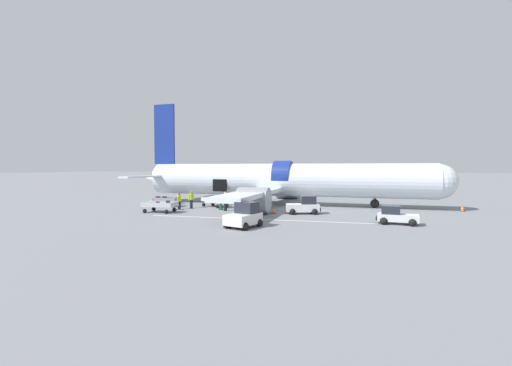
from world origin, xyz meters
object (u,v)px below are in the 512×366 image
at_px(suitcase_on_tarmac_upright, 221,207).
at_px(baggage_cart_empty, 160,207).
at_px(baggage_cart_loading, 216,202).
at_px(baggage_tug_rear, 244,217).
at_px(ground_crew_supervisor, 225,201).
at_px(baggage_tug_lead, 396,216).
at_px(ground_crew_loader_b, 239,198).
at_px(baggage_cart_queued, 166,202).
at_px(baggage_tug_mid, 304,206).
at_px(airplane, 279,180).
at_px(ground_crew_driver, 191,199).
at_px(ground_crew_loader_a, 179,201).

bearing_deg(suitcase_on_tarmac_upright, baggage_cart_empty, -144.44).
bearing_deg(baggage_cart_loading, suitcase_on_tarmac_upright, -55.47).
relative_size(baggage_tug_rear, ground_crew_supervisor, 1.67).
bearing_deg(ground_crew_supervisor, baggage_cart_empty, -152.46).
height_order(baggage_tug_lead, ground_crew_loader_b, ground_crew_loader_b).
distance_m(ground_crew_supervisor, suitcase_on_tarmac_upright, 1.15).
bearing_deg(suitcase_on_tarmac_upright, baggage_cart_loading, 124.53).
bearing_deg(suitcase_on_tarmac_upright, ground_crew_loader_b, 66.12).
relative_size(baggage_tug_rear, baggage_cart_queued, 0.90).
bearing_deg(baggage_tug_rear, ground_crew_supervisor, 120.14).
bearing_deg(baggage_tug_lead, baggage_tug_mid, 153.74).
xyz_separation_m(baggage_tug_mid, suitcase_on_tarmac_upright, (-8.50, 0.48, -0.44)).
xyz_separation_m(baggage_cart_loading, ground_crew_supervisor, (2.28, -2.83, 0.42)).
relative_size(airplane, ground_crew_driver, 19.89).
bearing_deg(baggage_cart_queued, ground_crew_loader_a, -33.49).
xyz_separation_m(baggage_tug_mid, baggage_cart_empty, (-13.27, -2.93, -0.16)).
bearing_deg(baggage_cart_loading, baggage_tug_lead, -20.21).
xyz_separation_m(baggage_cart_empty, ground_crew_loader_a, (0.47, 2.73, 0.33)).
bearing_deg(baggage_tug_mid, airplane, 120.31).
bearing_deg(baggage_cart_loading, ground_crew_loader_a, -132.86).
relative_size(baggage_tug_mid, ground_crew_supervisor, 1.77).
bearing_deg(baggage_cart_loading, ground_crew_supervisor, -51.19).
bearing_deg(baggage_tug_lead, baggage_cart_queued, 167.16).
distance_m(baggage_tug_mid, ground_crew_supervisor, 7.79).
bearing_deg(baggage_tug_mid, baggage_tug_lead, -26.26).
distance_m(baggage_cart_queued, suitcase_on_tarmac_upright, 6.98).
relative_size(baggage_tug_rear, baggage_cart_loading, 0.76).
relative_size(baggage_cart_loading, baggage_cart_empty, 0.99).
distance_m(baggage_cart_empty, ground_crew_driver, 4.11).
bearing_deg(baggage_cart_loading, ground_crew_driver, -138.15).
height_order(baggage_cart_loading, suitcase_on_tarmac_upright, baggage_cart_loading).
relative_size(baggage_cart_loading, baggage_cart_queued, 1.18).
height_order(baggage_tug_mid, ground_crew_loader_a, baggage_tug_mid).
height_order(ground_crew_loader_a, suitcase_on_tarmac_upright, ground_crew_loader_a).
bearing_deg(ground_crew_driver, baggage_tug_mid, -4.61).
xyz_separation_m(baggage_cart_empty, ground_crew_loader_b, (5.84, 5.82, 0.43)).
bearing_deg(ground_crew_loader_b, ground_crew_loader_a, -150.13).
bearing_deg(ground_crew_driver, baggage_cart_queued, 170.83).
bearing_deg(ground_crew_driver, ground_crew_loader_a, -122.64).
xyz_separation_m(airplane, baggage_cart_empty, (-9.32, -9.69, -2.24)).
distance_m(baggage_tug_lead, baggage_cart_loading, 18.74).
bearing_deg(suitcase_on_tarmac_upright, ground_crew_driver, 172.21).
height_order(ground_crew_loader_b, ground_crew_driver, ground_crew_loader_b).
distance_m(baggage_cart_queued, ground_crew_loader_a, 3.12).
bearing_deg(baggage_cart_loading, baggage_cart_queued, -166.80).
relative_size(ground_crew_driver, suitcase_on_tarmac_upright, 2.85).
relative_size(baggage_tug_rear, suitcase_on_tarmac_upright, 4.91).
relative_size(baggage_tug_rear, ground_crew_driver, 1.72).
relative_size(baggage_tug_mid, ground_crew_loader_a, 1.97).
bearing_deg(ground_crew_supervisor, baggage_tug_mid, 0.52).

